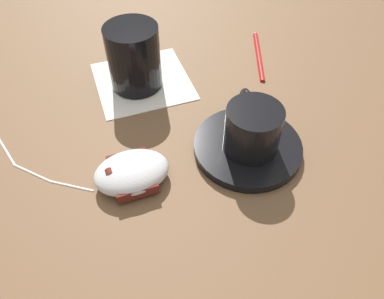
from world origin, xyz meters
name	(u,v)px	position (x,y,z in m)	size (l,w,h in m)	color
ground_plane	(192,117)	(0.00, 0.00, 0.00)	(3.00, 3.00, 0.00)	brown
saucer	(247,147)	(0.08, 0.06, 0.01)	(0.15, 0.15, 0.01)	black
coffee_cup	(252,128)	(0.09, 0.06, 0.04)	(0.10, 0.07, 0.06)	black
computer_mouse	(132,172)	(0.09, -0.10, 0.02)	(0.08, 0.10, 0.03)	silver
mouse_cable	(18,145)	(-0.01, -0.25, 0.00)	(0.24, 0.14, 0.00)	white
napkin_under_glass	(143,81)	(-0.10, -0.05, 0.00)	(0.15, 0.15, 0.00)	silver
drinking_glass	(134,57)	(-0.10, -0.06, 0.05)	(0.08, 0.08, 0.10)	black
pen	(259,53)	(-0.12, 0.16, 0.00)	(0.15, 0.05, 0.01)	#B21919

